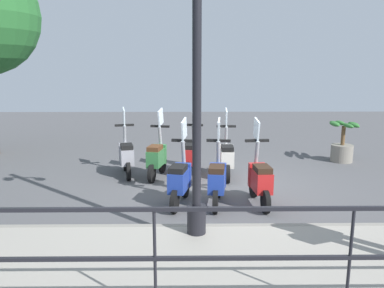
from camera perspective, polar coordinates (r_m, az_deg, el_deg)
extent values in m
plane|color=#4C4C4F|center=(7.73, 3.75, -6.84)|extent=(28.00, 28.00, 0.00)
cube|color=gray|center=(4.77, 6.84, -18.05)|extent=(2.20, 20.00, 0.15)
cube|color=gray|center=(5.70, 5.45, -12.88)|extent=(0.10, 20.00, 0.15)
cube|color=black|center=(3.40, 9.50, -9.72)|extent=(0.04, 16.00, 0.04)
cube|color=black|center=(3.60, 9.24, -16.77)|extent=(0.04, 16.00, 0.04)
cylinder|color=black|center=(3.87, 22.87, -16.32)|extent=(0.03, 0.03, 1.05)
cylinder|color=black|center=(3.58, -5.65, -17.72)|extent=(0.03, 0.03, 1.05)
cylinder|color=black|center=(5.34, 0.69, -11.38)|extent=(0.26, 0.26, 0.40)
cylinder|color=black|center=(4.92, 0.74, 9.60)|extent=(0.12, 0.12, 4.22)
cylinder|color=slate|center=(10.65, 21.85, -1.31)|extent=(0.56, 0.56, 0.45)
cylinder|color=brown|center=(10.56, 22.04, 1.21)|extent=(0.10, 0.10, 0.50)
ellipsoid|color=#2D6B2D|center=(10.74, 21.65, 3.02)|extent=(0.56, 0.16, 0.10)
ellipsoid|color=#2D6B2D|center=(10.29, 22.69, 2.60)|extent=(0.56, 0.16, 0.10)
ellipsoid|color=#2D6B2D|center=(10.42, 20.89, 2.84)|extent=(0.56, 0.16, 0.10)
ellipsoid|color=#2D6B2D|center=(10.61, 23.41, 2.79)|extent=(0.56, 0.16, 0.10)
ellipsoid|color=#2D6B2D|center=(10.61, 20.89, 2.98)|extent=(0.56, 0.16, 0.10)
ellipsoid|color=#2D6B2D|center=(10.42, 23.45, 2.65)|extent=(0.56, 0.16, 0.10)
cylinder|color=black|center=(7.29, 9.33, -6.45)|extent=(0.40, 0.11, 0.40)
cylinder|color=black|center=(6.53, 11.14, -8.65)|extent=(0.40, 0.11, 0.40)
cube|color=#B21E1E|center=(6.75, 10.46, -5.47)|extent=(0.62, 0.33, 0.36)
cube|color=#B21E1E|center=(7.01, 9.83, -4.63)|extent=(0.14, 0.31, 0.44)
cube|color=black|center=(6.62, 10.69, -3.74)|extent=(0.42, 0.29, 0.10)
cylinder|color=gray|center=(6.98, 9.80, -1.70)|extent=(0.19, 0.08, 0.55)
cube|color=black|center=(6.92, 9.88, 0.52)|extent=(0.09, 0.44, 0.05)
cube|color=silver|center=(6.94, 9.81, 2.23)|extent=(0.39, 0.06, 0.42)
cylinder|color=black|center=(7.21, 4.03, -6.54)|extent=(0.41, 0.14, 0.40)
cylinder|color=black|center=(6.42, 3.59, -8.80)|extent=(0.41, 0.14, 0.40)
cube|color=navy|center=(6.65, 3.81, -5.56)|extent=(0.63, 0.36, 0.36)
cube|color=navy|center=(6.92, 3.97, -4.70)|extent=(0.16, 0.31, 0.44)
cube|color=black|center=(6.52, 3.80, -3.80)|extent=(0.43, 0.31, 0.10)
cylinder|color=gray|center=(6.89, 4.04, -1.73)|extent=(0.19, 0.09, 0.55)
cube|color=black|center=(6.83, 4.07, 0.52)|extent=(0.12, 0.44, 0.05)
cube|color=silver|center=(6.86, 4.12, 2.25)|extent=(0.39, 0.08, 0.42)
cylinder|color=black|center=(7.19, -1.01, -6.55)|extent=(0.41, 0.16, 0.40)
cylinder|color=black|center=(6.43, -2.67, -8.77)|extent=(0.41, 0.16, 0.40)
cube|color=navy|center=(6.64, -1.98, -5.55)|extent=(0.65, 0.40, 0.36)
cube|color=navy|center=(6.91, -1.40, -4.71)|extent=(0.18, 0.32, 0.44)
cube|color=black|center=(6.51, -2.14, -3.79)|extent=(0.45, 0.34, 0.10)
cylinder|color=gray|center=(6.88, -1.30, -1.73)|extent=(0.19, 0.11, 0.55)
cube|color=black|center=(6.82, -1.31, 0.52)|extent=(0.15, 0.44, 0.05)
cube|color=silver|center=(6.84, -1.21, 2.26)|extent=(0.39, 0.11, 0.42)
cylinder|color=black|center=(8.89, 5.07, -3.08)|extent=(0.40, 0.09, 0.40)
cylinder|color=black|center=(8.09, 5.46, -4.55)|extent=(0.40, 0.09, 0.40)
cube|color=beige|center=(8.34, 5.33, -2.08)|extent=(0.61, 0.30, 0.36)
cube|color=beige|center=(8.61, 5.19, -1.50)|extent=(0.13, 0.30, 0.44)
cube|color=black|center=(8.22, 5.39, -0.63)|extent=(0.41, 0.27, 0.10)
cylinder|color=gray|center=(8.60, 5.21, 0.90)|extent=(0.18, 0.08, 0.55)
cube|color=black|center=(8.56, 5.24, 2.71)|extent=(0.07, 0.44, 0.05)
cube|color=silver|center=(8.59, 5.24, 4.09)|extent=(0.39, 0.04, 0.42)
cylinder|color=black|center=(9.05, 0.42, -2.77)|extent=(0.41, 0.16, 0.40)
cylinder|color=black|center=(8.26, -0.65, -4.16)|extent=(0.41, 0.16, 0.40)
cube|color=#B21E1E|center=(8.51, -0.20, -1.75)|extent=(0.64, 0.40, 0.36)
cube|color=#B21E1E|center=(8.78, 0.17, -1.20)|extent=(0.18, 0.32, 0.44)
cube|color=black|center=(8.39, -0.29, -0.33)|extent=(0.44, 0.34, 0.10)
cylinder|color=gray|center=(8.77, 0.25, 1.14)|extent=(0.19, 0.11, 0.55)
cube|color=black|center=(8.72, 0.25, 2.92)|extent=(0.15, 0.44, 0.05)
cube|color=silver|center=(8.75, 0.33, 4.27)|extent=(0.39, 0.11, 0.42)
cylinder|color=black|center=(8.88, -4.52, -3.09)|extent=(0.41, 0.16, 0.40)
cylinder|color=black|center=(8.11, -6.15, -4.52)|extent=(0.41, 0.16, 0.40)
cube|color=#2D6B38|center=(8.35, -5.50, -2.07)|extent=(0.65, 0.40, 0.36)
cube|color=#2D6B38|center=(8.61, -4.94, -1.50)|extent=(0.18, 0.32, 0.44)
cube|color=#4C2D19|center=(8.23, -5.68, -0.62)|extent=(0.45, 0.34, 0.10)
cylinder|color=gray|center=(8.60, -4.87, 0.90)|extent=(0.19, 0.11, 0.55)
cube|color=black|center=(8.55, -4.90, 2.71)|extent=(0.15, 0.44, 0.05)
cube|color=silver|center=(8.58, -4.81, 4.09)|extent=(0.39, 0.11, 0.42)
cylinder|color=black|center=(9.16, -10.14, -2.78)|extent=(0.41, 0.18, 0.40)
cylinder|color=black|center=(8.36, -9.66, -4.14)|extent=(0.41, 0.18, 0.40)
cube|color=gray|center=(8.61, -9.93, -1.77)|extent=(0.65, 0.42, 0.36)
cube|color=gray|center=(8.89, -10.10, -1.23)|extent=(0.19, 0.32, 0.44)
cube|color=black|center=(8.49, -9.94, -0.36)|extent=(0.45, 0.35, 0.10)
cylinder|color=gray|center=(8.88, -10.21, 1.09)|extent=(0.19, 0.11, 0.55)
cube|color=black|center=(8.83, -10.27, 2.84)|extent=(0.17, 0.44, 0.05)
cube|color=silver|center=(8.86, -10.35, 4.18)|extent=(0.38, 0.12, 0.42)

